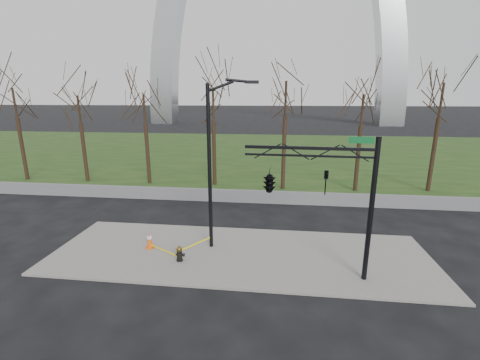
# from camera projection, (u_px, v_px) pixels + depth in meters

# --- Properties ---
(ground) EXTENTS (500.00, 500.00, 0.00)m
(ground) POSITION_uv_depth(u_px,v_px,m) (239.00, 255.00, 15.66)
(ground) COLOR black
(ground) RESTS_ON ground
(sidewalk) EXTENTS (18.00, 6.00, 0.10)m
(sidewalk) POSITION_uv_depth(u_px,v_px,m) (239.00, 254.00, 15.65)
(sidewalk) COLOR slate
(sidewalk) RESTS_ON ground
(grass_strip) EXTENTS (120.00, 40.00, 0.06)m
(grass_strip) POSITION_uv_depth(u_px,v_px,m) (265.00, 152.00, 44.49)
(grass_strip) COLOR #1B3613
(grass_strip) RESTS_ON ground
(guardrail) EXTENTS (60.00, 0.30, 0.90)m
(guardrail) POSITION_uv_depth(u_px,v_px,m) (253.00, 196.00, 23.24)
(guardrail) COLOR #59595B
(guardrail) RESTS_ON ground
(tree_row) EXTENTS (38.77, 4.00, 9.14)m
(tree_row) POSITION_uv_depth(u_px,v_px,m) (213.00, 132.00, 26.45)
(tree_row) COLOR black
(tree_row) RESTS_ON ground
(fire_hydrant) EXTENTS (0.46, 0.30, 0.74)m
(fire_hydrant) POSITION_uv_depth(u_px,v_px,m) (180.00, 254.00, 14.82)
(fire_hydrant) COLOR black
(fire_hydrant) RESTS_ON sidewalk
(traffic_cone) EXTENTS (0.43, 0.43, 0.77)m
(traffic_cone) POSITION_uv_depth(u_px,v_px,m) (150.00, 240.00, 16.10)
(traffic_cone) COLOR #D9510B
(traffic_cone) RESTS_ON sidewalk
(street_light) EXTENTS (2.36, 0.73, 8.21)m
(street_light) POSITION_uv_depth(u_px,v_px,m) (214.00, 156.00, 15.23)
(street_light) COLOR black
(street_light) RESTS_ON ground
(traffic_signal_mast) EXTENTS (5.10, 2.50, 6.00)m
(traffic_signal_mast) POSITION_uv_depth(u_px,v_px,m) (289.00, 181.00, 12.91)
(traffic_signal_mast) COLOR black
(traffic_signal_mast) RESTS_ON ground
(caution_tape) EXTENTS (3.01, 1.65, 0.39)m
(caution_tape) POSITION_uv_depth(u_px,v_px,m) (179.00, 247.00, 15.51)
(caution_tape) COLOR yellow
(caution_tape) RESTS_ON ground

